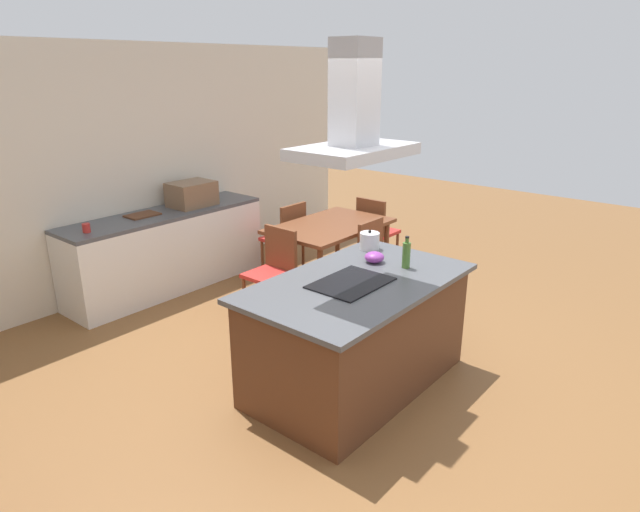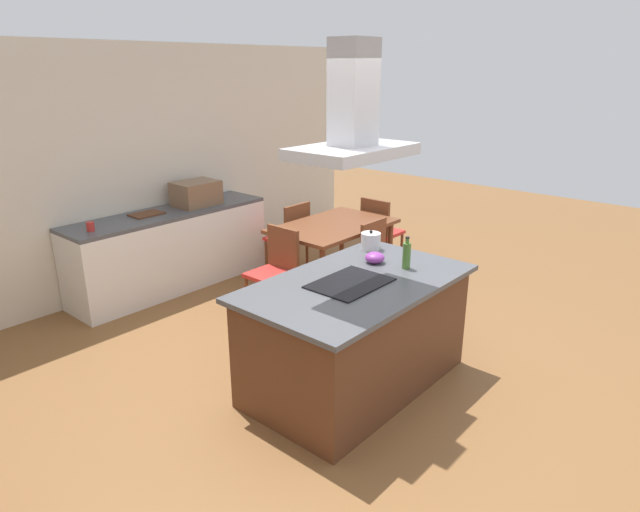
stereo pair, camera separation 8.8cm
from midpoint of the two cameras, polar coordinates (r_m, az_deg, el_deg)
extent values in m
plane|color=brown|center=(5.54, -8.42, -7.42)|extent=(16.00, 16.00, 0.00)
cube|color=beige|center=(6.51, -19.30, 8.27)|extent=(7.20, 0.10, 2.70)
cube|color=#59331E|center=(4.42, 4.30, -8.21)|extent=(1.75, 1.00, 0.86)
cube|color=#4C4F54|center=(4.24, 4.45, -2.79)|extent=(1.85, 1.10, 0.04)
cube|color=black|center=(4.16, 3.72, -2.81)|extent=(0.60, 0.44, 0.01)
cylinder|color=silver|center=(4.93, 5.77, 1.53)|extent=(0.18, 0.18, 0.15)
sphere|color=black|center=(4.90, 5.81, 2.51)|extent=(0.03, 0.03, 0.03)
cone|color=silver|center=(5.01, 6.49, 1.89)|extent=(0.06, 0.03, 0.04)
cylinder|color=#47722D|center=(4.49, 9.48, 0.01)|extent=(0.07, 0.07, 0.21)
cylinder|color=#47722D|center=(4.45, 9.57, 1.55)|extent=(0.03, 0.03, 0.04)
cylinder|color=black|center=(4.45, 9.59, 1.88)|extent=(0.03, 0.03, 0.01)
ellipsoid|color=purple|center=(4.60, 6.23, -0.16)|extent=(0.16, 0.16, 0.09)
cube|color=white|center=(6.56, -14.73, 0.48)|extent=(2.37, 0.62, 0.86)
cube|color=#4C4F54|center=(6.44, -15.06, 4.28)|extent=(2.37, 0.62, 0.04)
cube|color=brown|center=(6.62, -12.30, 6.34)|extent=(0.50, 0.38, 0.28)
cylinder|color=red|center=(5.90, -22.23, 2.83)|extent=(0.08, 0.08, 0.09)
cube|color=#59331E|center=(6.35, -17.09, 4.16)|extent=(0.34, 0.24, 0.02)
cube|color=brown|center=(6.27, 1.78, 3.12)|extent=(1.40, 0.90, 0.04)
cylinder|color=brown|center=(5.71, 0.68, -2.47)|extent=(0.06, 0.06, 0.71)
cylinder|color=brown|center=(6.65, 7.61, 0.53)|extent=(0.06, 0.06, 0.71)
cylinder|color=brown|center=(6.18, -4.56, -0.81)|extent=(0.06, 0.06, 0.71)
cylinder|color=brown|center=(7.06, 2.61, 1.79)|extent=(0.06, 0.06, 0.71)
cube|color=red|center=(6.83, -3.12, 1.84)|extent=(0.42, 0.42, 0.04)
cube|color=brown|center=(6.64, -1.98, 3.50)|extent=(0.42, 0.04, 0.44)
cylinder|color=brown|center=(6.90, -5.20, 0.00)|extent=(0.04, 0.04, 0.41)
cylinder|color=brown|center=(7.14, -3.13, 0.72)|extent=(0.04, 0.04, 0.41)
cylinder|color=brown|center=(6.66, -3.05, -0.66)|extent=(0.04, 0.04, 0.41)
cylinder|color=brown|center=(6.91, -0.98, 0.10)|extent=(0.04, 0.04, 0.41)
cube|color=red|center=(7.12, 6.86, 2.46)|extent=(0.42, 0.42, 0.04)
cube|color=brown|center=(6.91, 6.04, 4.03)|extent=(0.04, 0.42, 0.44)
cylinder|color=brown|center=(7.43, 6.43, 1.36)|extent=(0.04, 0.04, 0.41)
cylinder|color=brown|center=(7.24, 8.77, 0.78)|extent=(0.04, 0.04, 0.41)
cylinder|color=brown|center=(7.15, 4.78, 0.70)|extent=(0.04, 0.04, 0.41)
cylinder|color=brown|center=(6.95, 7.17, 0.08)|extent=(0.04, 0.04, 0.41)
cube|color=red|center=(5.94, 7.37, -1.00)|extent=(0.42, 0.42, 0.04)
cube|color=brown|center=(5.96, 5.95, 1.58)|extent=(0.42, 0.04, 0.44)
cylinder|color=brown|center=(6.07, 9.64, -2.93)|extent=(0.04, 0.04, 0.41)
cylinder|color=brown|center=(5.79, 7.76, -3.96)|extent=(0.04, 0.04, 0.41)
cylinder|color=brown|center=(6.25, 6.84, -2.13)|extent=(0.04, 0.04, 0.41)
cylinder|color=brown|center=(5.97, 4.88, -3.09)|extent=(0.04, 0.04, 0.41)
cube|color=red|center=(5.66, -4.67, -1.93)|extent=(0.42, 0.42, 0.04)
cube|color=brown|center=(5.70, -3.38, 0.84)|extent=(0.04, 0.42, 0.44)
cylinder|color=brown|center=(5.51, -4.62, -5.06)|extent=(0.04, 0.04, 0.41)
cylinder|color=brown|center=(5.75, -7.15, -4.07)|extent=(0.04, 0.04, 0.41)
cylinder|color=brown|center=(5.75, -2.06, -3.96)|extent=(0.04, 0.04, 0.41)
cylinder|color=brown|center=(5.98, -4.60, -3.06)|extent=(0.04, 0.04, 0.41)
cube|color=#ADADB2|center=(3.90, 4.03, 10.72)|extent=(0.90, 0.55, 0.08)
cube|color=#ADADB2|center=(3.86, 4.17, 16.45)|extent=(0.28, 0.24, 0.70)
camera|label=1|loc=(0.04, -89.43, 0.20)|focal=30.99mm
camera|label=2|loc=(0.04, 90.57, -0.20)|focal=30.99mm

